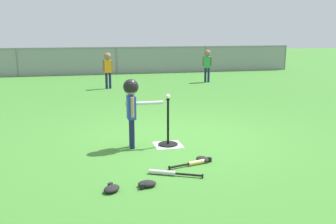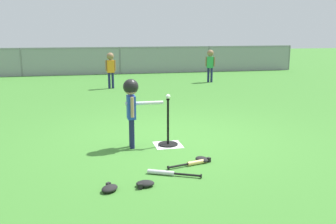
% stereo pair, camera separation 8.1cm
% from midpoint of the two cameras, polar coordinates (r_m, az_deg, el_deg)
% --- Properties ---
extents(ground_plane, '(60.00, 60.00, 0.00)m').
position_cam_midpoint_polar(ground_plane, '(6.51, 0.93, -4.01)').
color(ground_plane, '#3D7A2D').
extents(home_plate, '(0.44, 0.44, 0.01)m').
position_cam_midpoint_polar(home_plate, '(6.14, -0.38, -4.99)').
color(home_plate, white).
rests_on(home_plate, ground_plane).
extents(batting_tee, '(0.32, 0.32, 0.76)m').
position_cam_midpoint_polar(batting_tee, '(6.10, -0.38, -3.87)').
color(batting_tee, black).
rests_on(batting_tee, ground_plane).
extents(baseball_on_tee, '(0.07, 0.07, 0.07)m').
position_cam_midpoint_polar(baseball_on_tee, '(5.95, -0.39, 2.37)').
color(baseball_on_tee, white).
rests_on(baseball_on_tee, batting_tee).
extents(batter_child, '(0.63, 0.31, 1.10)m').
position_cam_midpoint_polar(batter_child, '(5.86, -5.92, 1.93)').
color(batter_child, '#191E4C').
rests_on(batter_child, ground_plane).
extents(fielder_deep_center, '(0.34, 0.23, 1.14)m').
position_cam_midpoint_polar(fielder_deep_center, '(12.20, -9.31, 6.96)').
color(fielder_deep_center, '#191E4C').
rests_on(fielder_deep_center, ground_plane).
extents(fielder_near_right, '(0.32, 0.23, 1.16)m').
position_cam_midpoint_polar(fielder_near_right, '(13.64, 5.80, 7.64)').
color(fielder_near_right, '#191E4C').
rests_on(fielder_near_right, ground_plane).
extents(spare_bat_silver, '(0.66, 0.36, 0.06)m').
position_cam_midpoint_polar(spare_bat_silver, '(4.90, -0.51, -9.22)').
color(spare_bat_silver, silver).
rests_on(spare_bat_silver, ground_plane).
extents(spare_bat_wood, '(0.60, 0.21, 0.06)m').
position_cam_midpoint_polar(spare_bat_wood, '(5.26, 3.51, -7.72)').
color(spare_bat_wood, '#DBB266').
rests_on(spare_bat_wood, ground_plane).
extents(glove_by_plate, '(0.23, 0.18, 0.07)m').
position_cam_midpoint_polar(glove_by_plate, '(4.57, -3.73, -10.81)').
color(glove_by_plate, black).
rests_on(glove_by_plate, ground_plane).
extents(glove_near_bats, '(0.23, 0.26, 0.07)m').
position_cam_midpoint_polar(glove_near_bats, '(5.40, 4.89, -7.13)').
color(glove_near_bats, black).
rests_on(glove_near_bats, ground_plane).
extents(glove_tossed_aside, '(0.27, 0.27, 0.07)m').
position_cam_midpoint_polar(glove_tossed_aside, '(4.49, -9.07, -11.39)').
color(glove_tossed_aside, black).
rests_on(glove_tossed_aside, ground_plane).
extents(outfield_fence, '(16.06, 0.06, 1.15)m').
position_cam_midpoint_polar(outfield_fence, '(16.36, -7.96, 7.88)').
color(outfield_fence, slate).
rests_on(outfield_fence, ground_plane).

